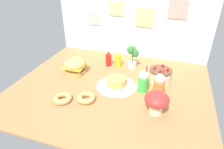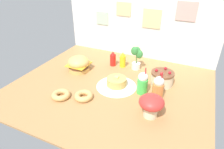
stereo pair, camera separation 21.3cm
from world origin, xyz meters
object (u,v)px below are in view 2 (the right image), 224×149
Objects in this scene: burger at (79,64)px; potted_plant at (137,57)px; layer_cake at (162,78)px; cream_soda_cup at (143,83)px; orange_float_cup at (158,88)px; donut_pink_glaze at (61,95)px; mustard_bottle at (123,60)px; pancake_stack at (117,83)px; ketchup_bottle at (113,59)px; mushroom_stool at (151,104)px; donut_chocolate at (84,96)px.

potted_plant is (0.65, 0.34, 0.07)m from burger.
layer_cake is 0.83× the size of cream_soda_cup.
orange_float_cup is 0.99m from donut_pink_glaze.
mustard_bottle is 1.08× the size of donut_pink_glaze.
mustard_bottle is at bearing 104.33° from pancake_stack.
cream_soda_cup is (0.88, -0.15, 0.03)m from burger.
pancake_stack is 1.36× the size of layer_cake.
layer_cake is (1.03, 0.11, -0.01)m from burger.
burger reaches higher than pancake_stack.
layer_cake is at bearing -15.88° from ketchup_bottle.
orange_float_cup reaches higher than ketchup_bottle.
cream_soda_cup is at bearing 118.87° from mushroom_stool.
burger is 0.74m from potted_plant.
burger is 1.21× the size of mushroom_stool.
mushroom_stool is at bearing -63.25° from potted_plant.
cream_soda_cup is at bearing 174.00° from orange_float_cup.
mushroom_stool is at bearing -87.64° from layer_cake.
ketchup_bottle reaches higher than donut_chocolate.
mustard_bottle is at bearing -175.45° from potted_plant.
donut_chocolate is (-0.51, -0.35, -0.09)m from cream_soda_cup.
orange_float_cup is (0.71, -0.47, 0.03)m from ketchup_bottle.
donut_chocolate is at bearing -108.24° from potted_plant.
potted_plant reaches higher than pancake_stack.
burger is at bearing 170.62° from cream_soda_cup.
burger is 1.43× the size of donut_chocolate.
orange_float_cup is (0.17, -0.02, 0.00)m from cream_soda_cup.
ketchup_bottle is 0.90m from donut_pink_glaze.
potted_plant is (-0.40, 0.51, 0.05)m from orange_float_cup.
donut_pink_glaze is (-0.18, -0.88, -0.06)m from ketchup_bottle.
potted_plant reaches higher than donut_pink_glaze.
mushroom_stool reaches higher than pancake_stack.
mustard_bottle is 0.83m from donut_chocolate.
layer_cake is 1.34× the size of donut_pink_glaze.
donut_chocolate is (0.04, -0.80, -0.06)m from ketchup_bottle.
cream_soda_cup is (-0.15, -0.26, 0.04)m from layer_cake.
orange_float_cup is at bearing -6.00° from cream_soda_cup.
donut_pink_glaze is at bearing -101.61° from ketchup_bottle.
ketchup_bottle is 0.91× the size of mushroom_stool.
ketchup_bottle is at bearing -173.77° from potted_plant.
ketchup_bottle is at bearing 42.91° from burger.
potted_plant reaches higher than cream_soda_cup.
cream_soda_cup is (0.41, -0.47, 0.03)m from mustard_bottle.
orange_float_cup is at bearing 24.60° from donut_pink_glaze.
mushroom_stool is (0.01, -0.30, 0.01)m from orange_float_cup.
potted_plant is at bearing 128.18° from orange_float_cup.
layer_cake is 1.11m from donut_pink_glaze.
burger is 0.88× the size of cream_soda_cup.
orange_float_cup is 0.30m from mushroom_stool.
layer_cake is 0.73m from ketchup_bottle.
pancake_stack is at bearing 177.81° from orange_float_cup.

